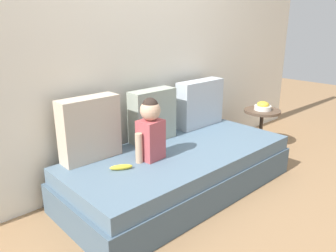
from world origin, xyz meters
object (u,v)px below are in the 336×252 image
object	(u,v)px
throw_pillow_right	(200,103)
banana	(121,167)
side_table	(262,118)
throw_pillow_left	(90,129)
throw_pillow_center	(153,115)
fruit_bowl	(263,106)
toddler	(151,129)
couch	(180,171)

from	to	relation	value
throw_pillow_right	banana	world-z (taller)	throw_pillow_right
throw_pillow_right	side_table	size ratio (longest dim) A/B	1.22
throw_pillow_right	side_table	xyz separation A→B (m)	(0.77, -0.27, -0.26)
throw_pillow_left	throw_pillow_right	distance (m)	1.28
throw_pillow_left	throw_pillow_center	bearing A→B (deg)	0.00
banana	fruit_bowl	bearing A→B (deg)	1.64
toddler	banana	xyz separation A→B (m)	(-0.30, -0.01, -0.23)
side_table	fruit_bowl	xyz separation A→B (m)	(-0.00, -0.00, 0.14)
throw_pillow_left	fruit_bowl	xyz separation A→B (m)	(2.05, -0.27, -0.13)
throw_pillow_left	throw_pillow_right	size ratio (longest dim) A/B	0.91
fruit_bowl	couch	bearing A→B (deg)	-176.34
fruit_bowl	banana	bearing A→B (deg)	-178.36
toddler	fruit_bowl	size ratio (longest dim) A/B	2.60
fruit_bowl	throw_pillow_left	bearing A→B (deg)	172.45
banana	throw_pillow_left	bearing A→B (deg)	99.09
banana	side_table	xyz separation A→B (m)	(1.99, 0.06, -0.04)
couch	banana	size ratio (longest dim) A/B	12.11
couch	throw_pillow_left	bearing A→B (deg)	150.50
throw_pillow_right	banana	size ratio (longest dim) A/B	3.23
throw_pillow_left	throw_pillow_right	world-z (taller)	throw_pillow_left
toddler	side_table	world-z (taller)	toddler
throw_pillow_center	banana	world-z (taller)	throw_pillow_center
side_table	throw_pillow_right	bearing A→B (deg)	160.59
banana	fruit_bowl	size ratio (longest dim) A/B	0.89
toddler	fruit_bowl	world-z (taller)	toddler
couch	side_table	distance (m)	1.42
toddler	banana	distance (m)	0.37
side_table	couch	bearing A→B (deg)	-176.34
couch	banana	distance (m)	0.62
throw_pillow_left	throw_pillow_center	xyz separation A→B (m)	(0.64, 0.00, -0.02)
throw_pillow_center	toddler	bearing A→B (deg)	-132.30
couch	fruit_bowl	size ratio (longest dim) A/B	10.78
throw_pillow_center	fruit_bowl	world-z (taller)	throw_pillow_center
banana	side_table	size ratio (longest dim) A/B	0.38
throw_pillow_left	toddler	bearing A→B (deg)	-42.16
side_table	fruit_bowl	distance (m)	0.14
couch	banana	world-z (taller)	banana
banana	couch	bearing A→B (deg)	-3.23
fruit_bowl	toddler	bearing A→B (deg)	-178.45
throw_pillow_center	fruit_bowl	size ratio (longest dim) A/B	2.45
fruit_bowl	throw_pillow_center	bearing A→B (deg)	169.10
banana	side_table	distance (m)	1.99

